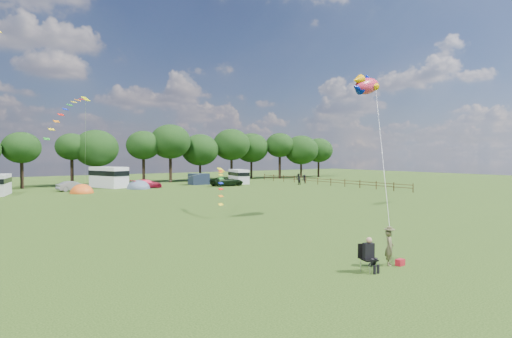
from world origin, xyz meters
TOP-DOWN VIEW (x-y plane):
  - ground_plane at (0.00, 0.00)m, footprint 180.00×180.00m
  - tree_line at (5.30, 54.99)m, footprint 102.98×10.98m
  - fence at (32.00, 34.50)m, footprint 0.12×33.12m
  - car_b at (-3.95, 45.84)m, footprint 4.02×2.14m
  - car_c at (6.01, 44.67)m, footprint 4.46×2.02m
  - car_d at (18.05, 41.84)m, footprint 5.54×2.81m
  - campervan_c at (1.83, 49.20)m, footprint 4.62×6.83m
  - campervan_d at (22.35, 45.16)m, footprint 2.99×5.18m
  - tent_orange at (-3.68, 41.78)m, footprint 2.97×3.25m
  - tent_greyblue at (4.68, 44.43)m, footprint 3.35×3.67m
  - awning_navy at (15.78, 47.05)m, footprint 3.04×2.52m
  - kite_flyer at (-0.78, -3.62)m, footprint 0.70×0.66m
  - camp_chair at (-2.37, -3.75)m, footprint 0.77×0.79m
  - kite_bag at (-0.41, -3.92)m, footprint 0.43×0.30m
  - fish_kite at (10.93, 7.99)m, footprint 3.92×1.86m
  - streamer_kite_b at (-9.31, 20.04)m, footprint 4.31×4.68m
  - streamer_kite_c at (1.64, 15.57)m, footprint 3.20×4.90m
  - walker_a at (28.83, 37.24)m, footprint 0.97×0.68m
  - walker_b at (32.08, 39.39)m, footprint 0.97×0.46m

SIDE VIEW (x-z plane):
  - ground_plane at x=0.00m, z-range 0.00..0.00m
  - tent_greyblue at x=4.68m, z-range -1.23..1.27m
  - tent_orange at x=-3.68m, z-range -1.14..1.18m
  - kite_bag at x=-0.41m, z-range 0.00..0.29m
  - car_c at x=6.01m, z-range 0.00..1.32m
  - car_b at x=-3.95m, z-range 0.00..1.35m
  - fence at x=32.00m, z-range 0.10..1.30m
  - car_d at x=18.05m, z-range 0.00..1.47m
  - walker_b at x=32.08m, z-range 0.00..1.48m
  - kite_flyer at x=-0.78m, z-range 0.00..1.61m
  - camp_chair at x=-2.37m, z-range 0.15..1.63m
  - awning_navy at x=15.78m, z-range 0.00..1.82m
  - walker_a at x=28.83m, z-range 0.00..1.85m
  - campervan_d at x=22.35m, z-range 0.09..2.47m
  - campervan_c at x=1.83m, z-range 0.11..3.20m
  - streamer_kite_c at x=1.64m, z-range 1.46..4.27m
  - tree_line at x=5.30m, z-range 1.21..11.48m
  - streamer_kite_b at x=-9.31m, z-range 6.64..10.45m
  - fish_kite at x=10.93m, z-range 9.62..11.68m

